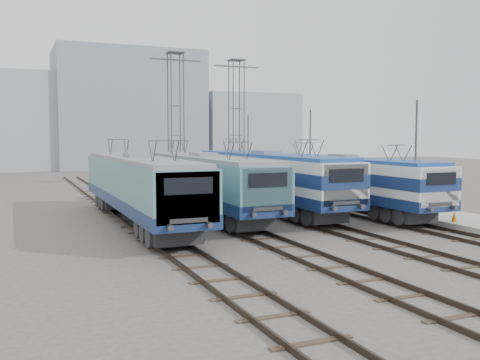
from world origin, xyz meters
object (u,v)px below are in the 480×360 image
Objects in this scene: mast_mid at (310,154)px; catenary_tower_east at (236,118)px; mast_front at (415,160)px; locomotive_far_left at (139,184)px; locomotive_far_right at (345,178)px; mast_rear at (248,150)px; locomotive_center_right at (267,175)px; safety_cone at (454,216)px; locomotive_center_left at (205,179)px; catenary_tower_west at (176,116)px.

catenary_tower_east is at bearing 101.86° from mast_mid.
catenary_tower_east is 1.71× the size of mast_front.
locomotive_far_right is at bearing 0.11° from locomotive_far_left.
mast_mid is 1.00× the size of mast_rear.
catenary_tower_east is (4.25, 15.20, 4.28)m from locomotive_center_right.
mast_rear reaches higher than safety_cone.
safety_cone is (15.52, -7.40, -1.70)m from locomotive_far_left.
mast_rear is at bearing 51.85° from locomotive_far_left.
safety_cone is (2.02, -7.42, -1.62)m from locomotive_far_right.
mast_rear is at bearing 90.00° from mast_mid.
catenary_tower_east is at bearing 60.86° from locomotive_center_left.
mast_rear is (0.00, 24.00, 0.00)m from mast_front.
locomotive_center_left reaches higher than locomotive_far_right.
mast_mid is (6.35, 5.20, 1.14)m from locomotive_center_right.
catenary_tower_west reaches higher than mast_front.
mast_front is (8.60, -20.00, -3.14)m from catenary_tower_west.
catenary_tower_west reaches higher than locomotive_center_right.
mast_mid is (8.60, -8.00, -3.14)m from catenary_tower_west.
safety_cone is at bearing -84.80° from catenary_tower_east.
catenary_tower_west is (-2.25, 13.20, 4.28)m from locomotive_center_right.
catenary_tower_east is at bearing 90.82° from locomotive_far_right.
catenary_tower_west is at bearing 113.27° from mast_front.
safety_cone is at bearing -25.49° from locomotive_far_left.
mast_mid reaches higher than locomotive_far_right.
locomotive_center_right is 11.85m from safety_cone.
mast_mid reaches higher than safety_cone.
locomotive_far_left is 4.86m from locomotive_center_left.
catenary_tower_west is (2.25, 13.70, 4.39)m from locomotive_center_left.
locomotive_center_right is 18.37m from mast_rear.
catenary_tower_west is 1.00× the size of catenary_tower_east.
mast_front reaches higher than locomotive_far_left.
locomotive_center_right is 2.64× the size of mast_rear.
locomotive_far_right is 1.44× the size of catenary_tower_west.
catenary_tower_east reaches higher than locomotive_center_left.
locomotive_far_left is at bearing -127.07° from catenary_tower_east.
locomotive_far_right is 2.47× the size of mast_mid.
catenary_tower_west is 19.84× the size of safety_cone.
locomotive_far_left is at bearing -113.48° from catenary_tower_west.
locomotive_center_right is at bearing -80.33° from catenary_tower_west.
locomotive_center_right is 30.61× the size of safety_cone.
locomotive_far_left reaches higher than locomotive_far_right.
catenary_tower_west is at bearing 66.52° from locomotive_far_left.
locomotive_center_left is 9.18m from locomotive_far_right.
locomotive_center_left is 20.79m from mast_rear.
catenary_tower_east reaches higher than locomotive_far_left.
locomotive_center_right is at bearing 123.80° from safety_cone.
catenary_tower_east reaches higher than mast_rear.
mast_rear is 11.58× the size of safety_cone.
locomotive_far_left reaches higher than safety_cone.
catenary_tower_east reaches higher than safety_cone.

